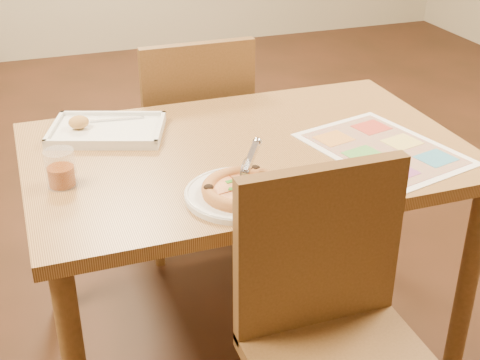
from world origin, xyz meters
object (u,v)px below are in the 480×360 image
object	(u,v)px
dining_table	(246,173)
glass_tumbler	(61,170)
chair_near	(333,310)
pizza_cutter	(249,162)
pizza	(244,189)
appetizer_tray	(105,131)
chair_far	(193,122)
plate	(240,194)
menu	(383,149)

from	to	relation	value
dining_table	glass_tumbler	size ratio (longest dim) A/B	12.86
chair_near	pizza_cutter	distance (m)	0.43
dining_table	glass_tumbler	bearing A→B (deg)	-173.96
pizza	appetizer_tray	size ratio (longest dim) A/B	0.55
chair_near	chair_far	bearing A→B (deg)	90.00
plate	pizza	bearing A→B (deg)	-53.06
chair_far	appetizer_tray	bearing A→B (deg)	43.45
pizza_cutter	glass_tumbler	distance (m)	0.50
dining_table	menu	xyz separation A→B (m)	(0.38, -0.14, 0.09)
pizza	pizza_cutter	world-z (taller)	pizza_cutter
plate	pizza	xyz separation A→B (m)	(0.01, -0.01, 0.02)
chair_far	plate	bearing A→B (deg)	82.40
dining_table	chair_near	world-z (taller)	chair_near
pizza_cutter	glass_tumbler	bearing A→B (deg)	105.27
pizza	menu	xyz separation A→B (m)	(0.49, 0.14, -0.02)
plate	menu	size ratio (longest dim) A/B	0.61
plate	glass_tumbler	distance (m)	0.48
menu	plate	bearing A→B (deg)	-165.10
menu	glass_tumbler	bearing A→B (deg)	174.69
glass_tumbler	chair_far	bearing A→B (deg)	50.49
dining_table	glass_tumbler	xyz separation A→B (m)	(-0.54, -0.06, 0.13)
chair_far	pizza	xyz separation A→B (m)	(-0.11, -0.89, 0.18)
plate	appetizer_tray	distance (m)	0.58
chair_far	plate	size ratio (longest dim) A/B	1.63
plate	glass_tumbler	bearing A→B (deg)	152.87
chair_far	glass_tumbler	world-z (taller)	chair_far
dining_table	chair_far	distance (m)	0.61
chair_near	menu	xyz separation A→B (m)	(0.38, 0.46, 0.16)
pizza_cutter	menu	bearing A→B (deg)	-39.96
plate	pizza	size ratio (longest dim) A/B	1.31
plate	pizza_cutter	size ratio (longest dim) A/B	2.33
chair_far	glass_tumbler	bearing A→B (deg)	50.49
chair_near	plate	size ratio (longest dim) A/B	1.63
dining_table	appetizer_tray	world-z (taller)	appetizer_tray
dining_table	pizza	world-z (taller)	pizza
glass_tumbler	menu	size ratio (longest dim) A/B	0.22
chair_far	pizza_cutter	distance (m)	0.88
appetizer_tray	pizza_cutter	bearing A→B (deg)	-58.36
appetizer_tray	pizza	bearing A→B (deg)	-62.70
glass_tumbler	chair_near	bearing A→B (deg)	-45.02
pizza	appetizer_tray	world-z (taller)	appetizer_tray
appetizer_tray	menu	bearing A→B (deg)	-26.73
pizza_cutter	chair_far	bearing A→B (deg)	32.01
appetizer_tray	chair_near	bearing A→B (deg)	-65.63
appetizer_tray	glass_tumbler	bearing A→B (deg)	-118.58
chair_far	pizza_cutter	xyz separation A→B (m)	(-0.08, -0.85, 0.24)
chair_near	menu	bearing A→B (deg)	50.26
pizza_cutter	appetizer_tray	bearing A→B (deg)	69.14
appetizer_tray	menu	size ratio (longest dim) A/B	0.86
dining_table	appetizer_tray	bearing A→B (deg)	147.79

